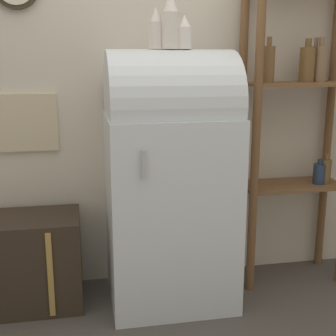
{
  "coord_description": "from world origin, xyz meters",
  "views": [
    {
      "loc": [
        -0.49,
        -2.24,
        1.4
      ],
      "look_at": [
        -0.01,
        0.25,
        0.79
      ],
      "focal_mm": 50.0,
      "sensor_mm": 36.0,
      "label": 1
    }
  ],
  "objects_px": {
    "refrigerator": "(170,176)",
    "vase_center": "(170,23)",
    "vase_left": "(156,30)",
    "vase_right": "(184,33)",
    "suitcase_trunk": "(16,262)"
  },
  "relations": [
    {
      "from": "suitcase_trunk",
      "to": "vase_right",
      "type": "height_order",
      "value": "vase_right"
    },
    {
      "from": "refrigerator",
      "to": "vase_center",
      "type": "distance_m",
      "value": 0.83
    },
    {
      "from": "suitcase_trunk",
      "to": "vase_right",
      "type": "relative_size",
      "value": 4.21
    },
    {
      "from": "refrigerator",
      "to": "suitcase_trunk",
      "type": "distance_m",
      "value": 1.0
    },
    {
      "from": "vase_right",
      "to": "refrigerator",
      "type": "bearing_deg",
      "value": 168.95
    },
    {
      "from": "refrigerator",
      "to": "vase_center",
      "type": "xyz_separation_m",
      "value": [
        -0.0,
        -0.01,
        0.83
      ]
    },
    {
      "from": "suitcase_trunk",
      "to": "vase_left",
      "type": "bearing_deg",
      "value": -3.96
    },
    {
      "from": "vase_left",
      "to": "vase_center",
      "type": "distance_m",
      "value": 0.08
    },
    {
      "from": "vase_center",
      "to": "refrigerator",
      "type": "bearing_deg",
      "value": 56.31
    },
    {
      "from": "refrigerator",
      "to": "vase_center",
      "type": "relative_size",
      "value": 4.97
    },
    {
      "from": "vase_left",
      "to": "vase_right",
      "type": "bearing_deg",
      "value": -8.55
    },
    {
      "from": "refrigerator",
      "to": "vase_left",
      "type": "height_order",
      "value": "vase_left"
    },
    {
      "from": "vase_left",
      "to": "suitcase_trunk",
      "type": "bearing_deg",
      "value": 176.04
    },
    {
      "from": "suitcase_trunk",
      "to": "vase_left",
      "type": "distance_m",
      "value": 1.5
    },
    {
      "from": "vase_left",
      "to": "vase_center",
      "type": "bearing_deg",
      "value": -11.79
    }
  ]
}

